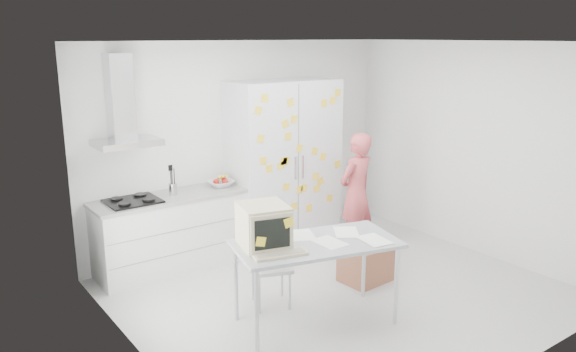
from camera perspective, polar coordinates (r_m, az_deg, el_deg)
floor at (r=6.38m, az=5.20°, el=-11.71°), size 4.50×4.00×0.02m
walls at (r=6.46m, az=1.26°, el=1.47°), size 4.52×4.01×2.70m
ceiling at (r=5.75m, az=5.82°, el=13.42°), size 4.50×4.00×0.02m
counter_run at (r=6.92m, az=-11.75°, el=-5.51°), size 1.84×0.63×1.28m
range_hood at (r=6.54m, az=-16.52°, el=6.47°), size 0.70×0.48×1.01m
tall_cabinet at (r=7.52m, az=-0.45°, el=1.34°), size 1.50×0.68×2.20m
person at (r=7.30m, az=6.92°, el=-1.70°), size 0.63×0.47×1.57m
desk at (r=5.30m, az=-0.45°, el=-5.98°), size 1.71×1.15×1.24m
chair at (r=5.94m, az=-1.92°, el=-8.33°), size 0.51×0.51×0.88m
cardboard_box at (r=6.59m, az=7.90°, el=-8.72°), size 0.56×0.46×0.47m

